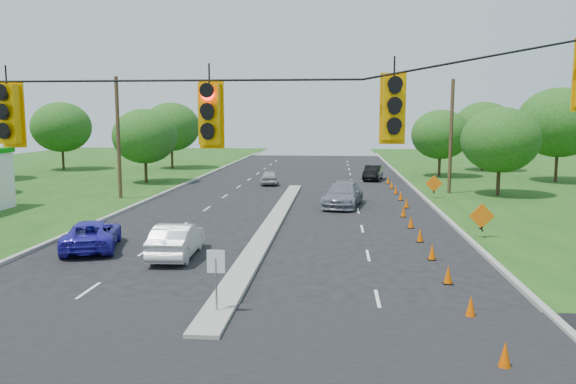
# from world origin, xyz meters

# --- Properties ---
(curb_left) EXTENTS (0.25, 110.00, 0.16)m
(curb_left) POSITION_xyz_m (-10.10, 30.00, 0.00)
(curb_left) COLOR gray
(curb_left) RESTS_ON ground
(curb_right) EXTENTS (0.25, 110.00, 0.16)m
(curb_right) POSITION_xyz_m (10.10, 30.00, 0.00)
(curb_right) COLOR gray
(curb_right) RESTS_ON ground
(median) EXTENTS (1.00, 34.00, 0.18)m
(median) POSITION_xyz_m (0.00, 21.00, 0.00)
(median) COLOR gray
(median) RESTS_ON ground
(median_sign) EXTENTS (0.55, 0.06, 2.05)m
(median_sign) POSITION_xyz_m (0.00, 6.00, 1.46)
(median_sign) COLOR gray
(median_sign) RESTS_ON ground
(signal_span) EXTENTS (25.60, 0.32, 9.00)m
(signal_span) POSITION_xyz_m (-0.05, -1.00, 4.97)
(signal_span) COLOR #422D1C
(signal_span) RESTS_ON ground
(utility_pole_far_left) EXTENTS (0.28, 0.28, 9.00)m
(utility_pole_far_left) POSITION_xyz_m (-12.50, 30.00, 4.50)
(utility_pole_far_left) COLOR #422D1C
(utility_pole_far_left) RESTS_ON ground
(utility_pole_far_right) EXTENTS (0.28, 0.28, 9.00)m
(utility_pole_far_right) POSITION_xyz_m (12.50, 35.00, 4.50)
(utility_pole_far_right) COLOR #422D1C
(utility_pole_far_right) RESTS_ON ground
(cone_0) EXTENTS (0.32, 0.32, 0.70)m
(cone_0) POSITION_xyz_m (7.67, 3.00, 0.35)
(cone_0) COLOR #DA4F00
(cone_0) RESTS_ON ground
(cone_1) EXTENTS (0.32, 0.32, 0.70)m
(cone_1) POSITION_xyz_m (7.67, 6.50, 0.35)
(cone_1) COLOR #DA4F00
(cone_1) RESTS_ON ground
(cone_2) EXTENTS (0.32, 0.32, 0.70)m
(cone_2) POSITION_xyz_m (7.67, 10.00, 0.35)
(cone_2) COLOR #DA4F00
(cone_2) RESTS_ON ground
(cone_3) EXTENTS (0.32, 0.32, 0.70)m
(cone_3) POSITION_xyz_m (7.67, 13.50, 0.35)
(cone_3) COLOR #DA4F00
(cone_3) RESTS_ON ground
(cone_4) EXTENTS (0.32, 0.32, 0.70)m
(cone_4) POSITION_xyz_m (7.67, 17.00, 0.35)
(cone_4) COLOR #DA4F00
(cone_4) RESTS_ON ground
(cone_5) EXTENTS (0.32, 0.32, 0.70)m
(cone_5) POSITION_xyz_m (7.67, 20.50, 0.35)
(cone_5) COLOR #DA4F00
(cone_5) RESTS_ON ground
(cone_6) EXTENTS (0.32, 0.32, 0.70)m
(cone_6) POSITION_xyz_m (7.67, 24.00, 0.35)
(cone_6) COLOR #DA4F00
(cone_6) RESTS_ON ground
(cone_7) EXTENTS (0.32, 0.32, 0.70)m
(cone_7) POSITION_xyz_m (8.27, 27.50, 0.35)
(cone_7) COLOR #DA4F00
(cone_7) RESTS_ON ground
(cone_8) EXTENTS (0.32, 0.32, 0.70)m
(cone_8) POSITION_xyz_m (8.27, 31.00, 0.35)
(cone_8) COLOR #DA4F00
(cone_8) RESTS_ON ground
(cone_9) EXTENTS (0.32, 0.32, 0.70)m
(cone_9) POSITION_xyz_m (8.27, 34.50, 0.35)
(cone_9) COLOR #DA4F00
(cone_9) RESTS_ON ground
(cone_10) EXTENTS (0.32, 0.32, 0.70)m
(cone_10) POSITION_xyz_m (8.27, 38.00, 0.35)
(cone_10) COLOR #DA4F00
(cone_10) RESTS_ON ground
(cone_11) EXTENTS (0.32, 0.32, 0.70)m
(cone_11) POSITION_xyz_m (8.27, 41.50, 0.35)
(cone_11) COLOR #DA4F00
(cone_11) RESTS_ON ground
(work_sign_1) EXTENTS (1.27, 0.58, 1.37)m
(work_sign_1) POSITION_xyz_m (10.80, 18.00, 1.09)
(work_sign_1) COLOR black
(work_sign_1) RESTS_ON ground
(work_sign_2) EXTENTS (1.27, 0.58, 1.37)m
(work_sign_2) POSITION_xyz_m (10.80, 32.00, 1.09)
(work_sign_2) COLOR black
(work_sign_2) RESTS_ON ground
(tree_4) EXTENTS (6.72, 6.72, 7.84)m
(tree_4) POSITION_xyz_m (-28.00, 52.00, 4.96)
(tree_4) COLOR black
(tree_4) RESTS_ON ground
(tree_5) EXTENTS (5.88, 5.88, 6.86)m
(tree_5) POSITION_xyz_m (-14.00, 40.00, 4.34)
(tree_5) COLOR black
(tree_5) RESTS_ON ground
(tree_6) EXTENTS (6.72, 6.72, 7.84)m
(tree_6) POSITION_xyz_m (-16.00, 55.00, 4.96)
(tree_6) COLOR black
(tree_6) RESTS_ON ground
(tree_9) EXTENTS (5.88, 5.88, 6.86)m
(tree_9) POSITION_xyz_m (16.00, 34.00, 4.34)
(tree_9) COLOR black
(tree_9) RESTS_ON ground
(tree_10) EXTENTS (7.56, 7.56, 8.82)m
(tree_10) POSITION_xyz_m (24.00, 44.00, 5.58)
(tree_10) COLOR black
(tree_10) RESTS_ON ground
(tree_11) EXTENTS (6.72, 6.72, 7.84)m
(tree_11) POSITION_xyz_m (20.00, 55.00, 4.96)
(tree_11) COLOR black
(tree_11) RESTS_ON ground
(tree_12) EXTENTS (5.88, 5.88, 6.86)m
(tree_12) POSITION_xyz_m (14.00, 48.00, 4.34)
(tree_12) COLOR black
(tree_12) RESTS_ON ground
(white_sedan) EXTENTS (1.77, 4.58, 1.49)m
(white_sedan) POSITION_xyz_m (-3.29, 13.09, 0.74)
(white_sedan) COLOR silver
(white_sedan) RESTS_ON ground
(blue_pickup) EXTENTS (3.50, 5.29, 1.35)m
(blue_pickup) POSITION_xyz_m (-7.58, 14.18, 0.68)
(blue_pickup) COLOR #2A21AF
(blue_pickup) RESTS_ON ground
(silver_car_far) EXTENTS (3.16, 5.89, 1.62)m
(silver_car_far) POSITION_xyz_m (4.01, 27.77, 0.81)
(silver_car_far) COLOR slate
(silver_car_far) RESTS_ON ground
(silver_car_oncoming) EXTENTS (2.01, 3.94, 1.28)m
(silver_car_oncoming) POSITION_xyz_m (-2.55, 40.04, 0.64)
(silver_car_oncoming) COLOR #A0A0A0
(silver_car_oncoming) RESTS_ON ground
(dark_car_receding) EXTENTS (2.27, 4.56, 1.44)m
(dark_car_receding) POSITION_xyz_m (7.07, 44.52, 0.72)
(dark_car_receding) COLOR black
(dark_car_receding) RESTS_ON ground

